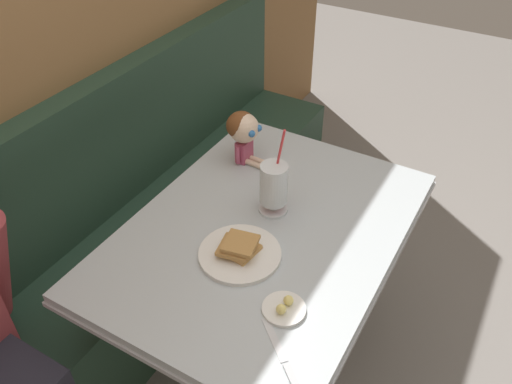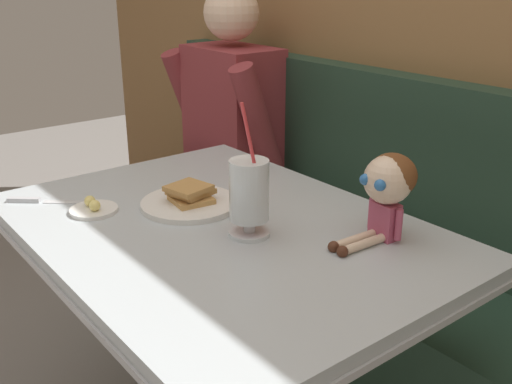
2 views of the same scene
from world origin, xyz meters
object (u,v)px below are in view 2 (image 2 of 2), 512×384
(diner_patron, at_px, (225,122))
(butter_knife, at_px, (37,201))
(milkshake_glass, at_px, (249,195))
(seated_doll, at_px, (388,184))
(butter_saucer, at_px, (93,208))
(toast_plate, at_px, (190,200))

(diner_patron, bearing_deg, butter_knife, -66.34)
(diner_patron, bearing_deg, milkshake_glass, -32.34)
(seated_doll, bearing_deg, butter_saucer, -140.34)
(milkshake_glass, xyz_separation_m, seated_doll, (0.20, 0.23, 0.03))
(butter_knife, bearing_deg, diner_patron, 113.66)
(butter_saucer, bearing_deg, milkshake_glass, 32.65)
(milkshake_glass, distance_m, seated_doll, 0.31)
(diner_patron, bearing_deg, seated_doll, -16.90)
(butter_knife, relative_size, seated_doll, 0.86)
(butter_knife, xyz_separation_m, seated_doll, (0.70, 0.55, 0.12))
(milkshake_glass, height_order, seated_doll, milkshake_glass)
(toast_plate, relative_size, seated_doll, 1.13)
(butter_knife, bearing_deg, toast_plate, 48.10)
(butter_knife, distance_m, diner_patron, 0.96)
(milkshake_glass, height_order, butter_knife, milkshake_glass)
(toast_plate, distance_m, diner_patron, 0.87)
(toast_plate, height_order, butter_saucer, toast_plate)
(toast_plate, relative_size, milkshake_glass, 0.79)
(butter_saucer, distance_m, seated_doll, 0.72)
(butter_knife, distance_m, seated_doll, 0.90)
(milkshake_glass, bearing_deg, toast_plate, -176.81)
(milkshake_glass, xyz_separation_m, butter_saucer, (-0.35, -0.22, -0.09))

